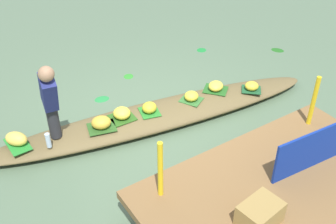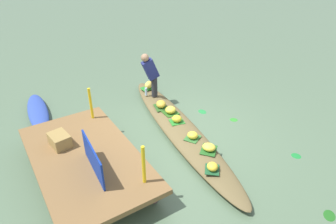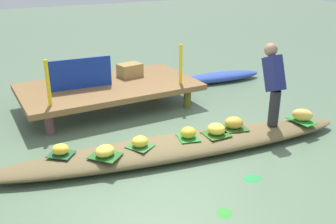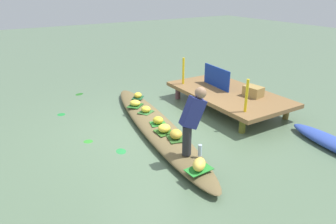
{
  "view_description": "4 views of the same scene",
  "coord_description": "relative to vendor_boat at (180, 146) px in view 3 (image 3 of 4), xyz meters",
  "views": [
    {
      "loc": [
        2.72,
        4.46,
        3.88
      ],
      "look_at": [
        0.07,
        0.41,
        0.45
      ],
      "focal_mm": 44.7,
      "sensor_mm": 36.0,
      "label": 1
    },
    {
      "loc": [
        -4.74,
        3.35,
        4.02
      ],
      "look_at": [
        0.25,
        0.15,
        0.48
      ],
      "focal_mm": 32.22,
      "sensor_mm": 36.0,
      "label": 2
    },
    {
      "loc": [
        -2.52,
        -4.23,
        2.58
      ],
      "look_at": [
        0.08,
        0.5,
        0.45
      ],
      "focal_mm": 41.02,
      "sensor_mm": 36.0,
      "label": 3
    },
    {
      "loc": [
        5.44,
        -3.04,
        3.02
      ],
      "look_at": [
        -0.09,
        0.37,
        0.33
      ],
      "focal_mm": 33.13,
      "sensor_mm": 36.0,
      "label": 4
    }
  ],
  "objects": [
    {
      "name": "leaf_mat_1",
      "position": [
        -1.1,
        0.04,
        0.11
      ],
      "size": [
        0.47,
        0.48,
        0.01
      ],
      "primitive_type": "cube",
      "rotation": [
        0.0,
        0.0,
        2.26
      ],
      "color": "#245E21",
      "rests_on": "vendor_boat"
    },
    {
      "name": "drifting_plant_2",
      "position": [
        -0.28,
        -1.46,
        -0.11
      ],
      "size": [
        0.26,
        0.26,
        0.01
      ],
      "primitive_type": "ellipsoid",
      "rotation": [
        0.0,
        0.0,
        2.42
      ],
      "color": "#2F8A2A",
      "rests_on": "ground"
    },
    {
      "name": "market_banner",
      "position": [
        -0.7,
        2.28,
        0.61
      ],
      "size": [
        1.1,
        0.11,
        0.54
      ],
      "primitive_type": "cube",
      "rotation": [
        0.0,
        0.0,
        -0.07
      ],
      "color": "navy",
      "rests_on": "dock_platform"
    },
    {
      "name": "banana_bunch_5",
      "position": [
        0.55,
        -0.11,
        0.2
      ],
      "size": [
        0.32,
        0.32,
        0.17
      ],
      "primitive_type": "ellipsoid",
      "rotation": [
        0.0,
        0.0,
        0.3
      ],
      "color": "yellow",
      "rests_on": "vendor_boat"
    },
    {
      "name": "vendor_person",
      "position": [
        1.54,
        -0.15,
        0.81
      ],
      "size": [
        0.25,
        0.48,
        1.22
      ],
      "color": "#28282D",
      "rests_on": "vendor_boat"
    },
    {
      "name": "vendor_boat",
      "position": [
        0.0,
        0.0,
        0.0
      ],
      "size": [
        5.39,
        1.58,
        0.22
      ],
      "primitive_type": "ellipsoid",
      "rotation": [
        0.0,
        0.0,
        -0.15
      ],
      "color": "brown",
      "rests_on": "ground"
    },
    {
      "name": "railing_post_east",
      "position": [
        1.0,
        1.68,
        0.7
      ],
      "size": [
        0.06,
        0.06,
        0.73
      ],
      "primitive_type": "cylinder",
      "color": "yellow",
      "rests_on": "dock_platform"
    },
    {
      "name": "dock_platform",
      "position": [
        -0.2,
        2.28,
        0.27
      ],
      "size": [
        3.2,
        1.8,
        0.44
      ],
      "color": "brown",
      "rests_on": "ground"
    },
    {
      "name": "banana_bunch_3",
      "position": [
        2.04,
        -0.35,
        0.21
      ],
      "size": [
        0.36,
        0.37,
        0.19
      ],
      "primitive_type": "ellipsoid",
      "rotation": [
        0.0,
        0.0,
        5.41
      ],
      "color": "#F9D052",
      "rests_on": "vendor_boat"
    },
    {
      "name": "produce_crate",
      "position": [
        0.36,
        2.57,
        0.46
      ],
      "size": [
        0.48,
        0.38,
        0.25
      ],
      "primitive_type": "cube",
      "rotation": [
        0.0,
        0.0,
        0.14
      ],
      "color": "#9E7E43",
      "rests_on": "dock_platform"
    },
    {
      "name": "drifting_plant_1",
      "position": [
        0.46,
        -1.04,
        -0.11
      ],
      "size": [
        0.27,
        0.22,
        0.01
      ],
      "primitive_type": "ellipsoid",
      "rotation": [
        0.0,
        0.0,
        3.02
      ],
      "color": "#25853D",
      "rests_on": "ground"
    },
    {
      "name": "banana_bunch_0",
      "position": [
        -1.59,
        0.36,
        0.18
      ],
      "size": [
        0.29,
        0.29,
        0.14
      ],
      "primitive_type": "ellipsoid",
      "rotation": [
        0.0,
        0.0,
        2.63
      ],
      "color": "yellow",
      "rests_on": "vendor_boat"
    },
    {
      "name": "water_bottle",
      "position": [
        1.69,
        -0.07,
        0.22
      ],
      "size": [
        0.07,
        0.07,
        0.22
      ],
      "primitive_type": "cylinder",
      "color": "silver",
      "rests_on": "vendor_boat"
    },
    {
      "name": "banana_bunch_2",
      "position": [
        -0.59,
        0.06,
        0.19
      ],
      "size": [
        0.3,
        0.3,
        0.15
      ],
      "primitive_type": "ellipsoid",
      "rotation": [
        0.0,
        0.0,
        0.44
      ],
      "color": "yellow",
      "rests_on": "vendor_boat"
    },
    {
      "name": "banana_bunch_4",
      "position": [
        0.13,
        -0.02,
        0.19
      ],
      "size": [
        0.31,
        0.31,
        0.16
      ],
      "primitive_type": "ellipsoid",
      "rotation": [
        0.0,
        0.0,
        0.6
      ],
      "color": "gold",
      "rests_on": "vendor_boat"
    },
    {
      "name": "banana_bunch_1",
      "position": [
        -1.1,
        0.04,
        0.18
      ],
      "size": [
        0.35,
        0.34,
        0.14
      ],
      "primitive_type": "ellipsoid",
      "rotation": [
        0.0,
        0.0,
        3.72
      ],
      "color": "yellow",
      "rests_on": "vendor_boat"
    },
    {
      "name": "railing_post_west",
      "position": [
        -1.4,
        1.68,
        0.7
      ],
      "size": [
        0.06,
        0.06,
        0.73
      ],
      "primitive_type": "cylinder",
      "color": "yellow",
      "rests_on": "dock_platform"
    },
    {
      "name": "leaf_mat_5",
      "position": [
        0.55,
        -0.11,
        0.11
      ],
      "size": [
        0.36,
        0.35,
        0.01
      ],
      "primitive_type": "cube",
      "rotation": [
        0.0,
        0.0,
        3.12
      ],
      "color": "#2C5C1C",
      "rests_on": "vendor_boat"
    },
    {
      "name": "leaf_mat_2",
      "position": [
        -0.59,
        0.06,
        0.11
      ],
      "size": [
        0.4,
        0.42,
        0.01
      ],
      "primitive_type": "cube",
      "rotation": [
        0.0,
        0.0,
        2.07
      ],
      "color": "#346F30",
      "rests_on": "vendor_boat"
    },
    {
      "name": "leaf_mat_6",
      "position": [
        0.91,
        -0.06,
        0.11
      ],
      "size": [
        0.46,
        0.4,
        0.01
      ],
      "primitive_type": "cube",
      "rotation": [
        0.0,
        0.0,
        2.89
      ],
      "color": "#2C5721",
      "rests_on": "vendor_boat"
    },
    {
      "name": "leaf_mat_0",
      "position": [
        -1.59,
        0.36,
        0.11
      ],
      "size": [
        0.41,
        0.4,
        0.01
      ],
      "primitive_type": "cube",
      "rotation": [
        0.0,
        0.0,
        2.41
      ],
      "color": "#1D522D",
      "rests_on": "vendor_boat"
    },
    {
      "name": "leaf_mat_3",
      "position": [
        2.04,
        -0.35,
        0.11
      ],
      "size": [
        0.28,
        0.45,
        0.01
      ],
      "primitive_type": "cube",
      "rotation": [
        0.0,
        0.0,
        1.62
      ],
      "color": "#26862E",
      "rests_on": "vendor_boat"
    },
    {
      "name": "canal_water",
      "position": [
        0.0,
        0.0,
        -0.11
      ],
      "size": [
        40.0,
        40.0,
        0.0
      ],
      "primitive_type": "plane",
      "color": "#546D51",
      "rests_on": "ground"
    },
    {
      "name": "leaf_mat_4",
      "position": [
        0.13,
        -0.02,
        0.11
      ],
      "size": [
        0.35,
        0.38,
        0.01
      ],
      "primitive_type": "cube",
      "rotation": [
        0.0,
        0.0,
        1.33
      ],
      "color": "#2A7F2B",
      "rests_on": "vendor_boat"
    },
    {
      "name": "banana_bunch_6",
      "position": [
        0.91,
        -0.06,
        0.2
      ],
      "size": [
        0.36,
        0.34,
        0.18
      ],
      "primitive_type": "ellipsoid",
      "rotation": [
        0.0,
        0.0,
        5.83
      ],
      "color": "gold",
      "rests_on": "vendor_boat"
    },
    {
      "name": "moored_boat",
      "position": [
        2.58,
        2.59,
        -0.0
      ],
      "size": [
        2.09,
        0.7,
        0.21
      ],
      "primitive_type": "ellipsoid",
      "rotation": [
        0.0,
        0.0,
        -0.11
      ],
      "color": "#2E48A5",
      "rests_on": "ground"
    }
  ]
}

